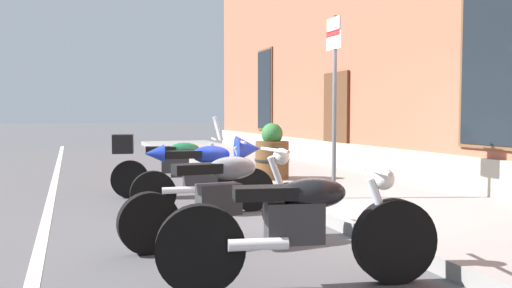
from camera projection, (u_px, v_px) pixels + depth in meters
ground_plane at (312, 220)px, 6.62m from camera, size 140.00×140.00×0.00m
sidewalk at (406, 207)px, 7.10m from camera, size 33.58×2.88×0.15m
lane_stripe at (42, 240)px, 5.53m from camera, size 33.58×0.12×0.01m
motorcycle_green_touring at (170, 163)px, 8.44m from camera, size 0.73×2.14×1.31m
motorcycle_blue_sport at (209, 171)px, 7.02m from camera, size 0.62×1.96×1.05m
motorcycle_grey_naked at (225, 199)px, 5.31m from camera, size 0.62×2.15×0.99m
motorcycle_black_naked at (303, 227)px, 4.00m from camera, size 0.69×2.21×0.93m
parking_sign at (334, 82)px, 7.28m from camera, size 0.36×0.07×2.58m
barrel_planter at (272, 155)px, 9.58m from camera, size 0.65×0.65×1.03m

